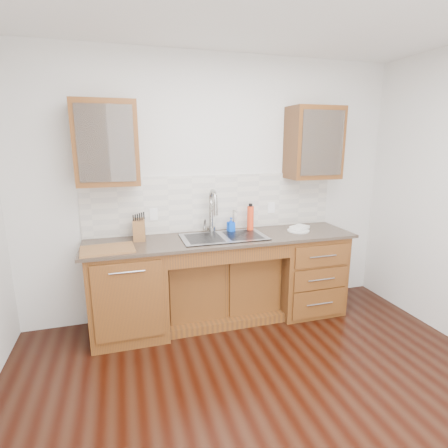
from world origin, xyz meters
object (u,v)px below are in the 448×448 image
object	(u,v)px
cutting_board	(108,249)
plate	(298,231)
soap_bottle	(231,225)
knife_block	(139,230)
water_bottle	(250,219)

from	to	relation	value
cutting_board	plate	bearing A→B (deg)	3.84
soap_bottle	plate	distance (m)	0.72
plate	cutting_board	distance (m)	1.94
knife_block	cutting_board	bearing A→B (deg)	-131.50
soap_bottle	cutting_board	bearing A→B (deg)	-174.61
soap_bottle	plate	size ratio (longest dim) A/B	0.66
knife_block	plate	bearing A→B (deg)	-0.26
soap_bottle	water_bottle	world-z (taller)	water_bottle
knife_block	cutting_board	world-z (taller)	knife_block
knife_block	cutting_board	distance (m)	0.41
water_bottle	soap_bottle	bearing A→B (deg)	178.51
soap_bottle	knife_block	bearing A→B (deg)	173.28
soap_bottle	plate	bearing A→B (deg)	-23.19
soap_bottle	cutting_board	world-z (taller)	soap_bottle
plate	cutting_board	bearing A→B (deg)	-176.16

